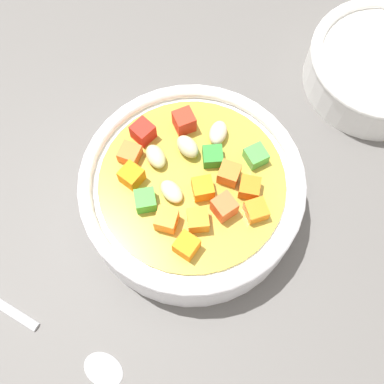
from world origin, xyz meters
TOP-DOWN VIEW (x-y plane):
  - ground_plane at (0.00, 0.00)cm, footprint 140.00×140.00cm
  - soup_bowl_main at (0.00, -0.01)cm, footprint 18.76×18.76cm
  - spoon at (14.47, 9.02)cm, footprint 17.52×13.80cm
  - side_bowl_small at (-19.85, -10.98)cm, footprint 14.18×14.18cm

SIDE VIEW (x-z plane):
  - ground_plane at x=0.00cm, z-range -2.00..0.00cm
  - spoon at x=14.47cm, z-range 0.00..0.80cm
  - side_bowl_small at x=-19.85cm, z-range -0.08..4.71cm
  - soup_bowl_main at x=0.00cm, z-range -0.38..6.44cm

